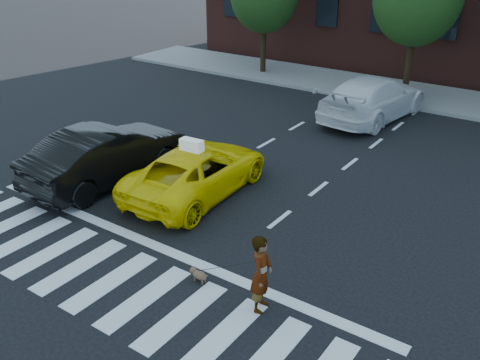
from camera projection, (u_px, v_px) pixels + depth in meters
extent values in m
plane|color=black|center=(111.00, 281.00, 11.53)|extent=(120.00, 120.00, 0.00)
cube|color=silver|center=(111.00, 281.00, 11.53)|extent=(13.00, 2.40, 0.01)
cube|color=silver|center=(161.00, 248.00, 12.71)|extent=(12.00, 0.30, 0.01)
cube|color=slate|center=(397.00, 92.00, 24.47)|extent=(30.00, 4.00, 0.15)
cylinder|color=black|center=(263.00, 42.00, 27.05)|extent=(0.28, 0.28, 3.25)
cylinder|color=black|center=(409.00, 58.00, 23.11)|extent=(0.28, 0.28, 3.55)
imported|color=#FFDD05|center=(197.00, 171.00, 15.10)|extent=(2.57, 5.06, 1.37)
imported|color=black|center=(108.00, 154.00, 15.76)|extent=(2.03, 5.25, 1.70)
imported|color=white|center=(374.00, 98.00, 21.02)|extent=(2.97, 5.98, 1.67)
imported|color=#999999|center=(261.00, 274.00, 10.37)|extent=(0.55, 0.69, 1.66)
ellipsoid|color=olive|center=(200.00, 275.00, 11.46)|extent=(0.37, 0.21, 0.20)
sphere|color=olive|center=(193.00, 270.00, 11.54)|extent=(0.16, 0.16, 0.15)
sphere|color=olive|center=(191.00, 270.00, 11.58)|extent=(0.07, 0.07, 0.07)
cylinder|color=olive|center=(206.00, 276.00, 11.34)|extent=(0.11, 0.04, 0.09)
sphere|color=olive|center=(195.00, 267.00, 11.55)|extent=(0.06, 0.06, 0.05)
sphere|color=olive|center=(192.00, 270.00, 11.48)|extent=(0.06, 0.06, 0.05)
cylinder|color=olive|center=(195.00, 279.00, 11.54)|extent=(0.04, 0.04, 0.10)
cylinder|color=olive|center=(197.00, 277.00, 11.60)|extent=(0.04, 0.04, 0.10)
cylinder|color=olive|center=(202.00, 282.00, 11.42)|extent=(0.04, 0.04, 0.10)
cylinder|color=olive|center=(205.00, 280.00, 11.49)|extent=(0.04, 0.04, 0.10)
cube|color=white|center=(192.00, 145.00, 14.59)|extent=(0.67, 0.32, 0.32)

